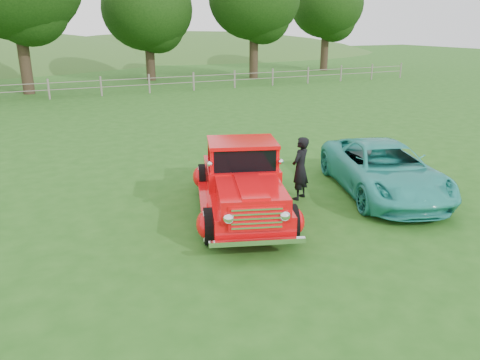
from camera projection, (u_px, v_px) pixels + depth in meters
name	position (u px, v px, depth m)	size (l,w,h in m)	color
ground	(282.00, 235.00, 9.92)	(140.00, 140.00, 0.00)	#205316
distant_hills	(23.00, 95.00, 60.67)	(116.00, 60.00, 18.00)	#2E5A21
fence_line	(101.00, 86.00, 28.58)	(48.00, 0.12, 1.20)	gray
tree_near_east	(147.00, 9.00, 35.13)	(6.80, 6.80, 8.33)	#312418
tree_far_east	(327.00, 5.00, 42.68)	(6.60, 6.60, 8.86)	#312418
red_pickup	(242.00, 181.00, 10.82)	(3.33, 5.28, 1.78)	black
teal_sedan	(384.00, 169.00, 12.16)	(2.20, 4.77, 1.33)	teal
man	(300.00, 168.00, 11.73)	(0.59, 0.39, 1.61)	black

